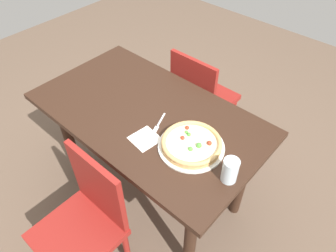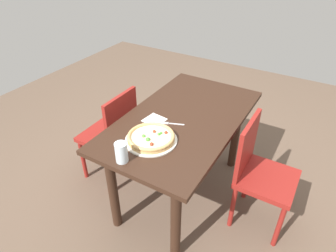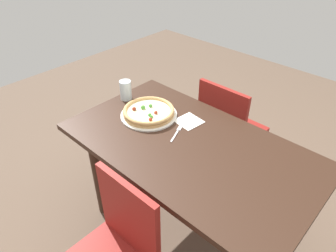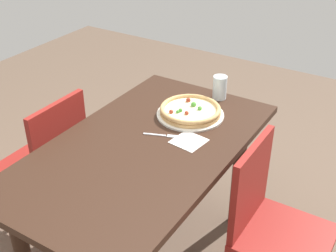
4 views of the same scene
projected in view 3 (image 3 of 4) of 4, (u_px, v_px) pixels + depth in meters
name	position (u px, v px, depth m)	size (l,w,h in m)	color
ground_plane	(185.00, 232.00, 2.12)	(6.00, 6.00, 0.00)	brown
dining_table	(189.00, 161.00, 1.75)	(1.38, 0.79, 0.77)	#331E14
chair_far	(228.00, 130.00, 2.28)	(0.40, 0.40, 0.87)	maroon
plate	(149.00, 115.00, 1.90)	(0.35, 0.35, 0.01)	silver
pizza	(149.00, 111.00, 1.89)	(0.31, 0.31, 0.05)	tan
fork	(177.00, 132.00, 1.76)	(0.07, 0.16, 0.00)	silver
drinking_glass	(126.00, 90.00, 2.03)	(0.08, 0.08, 0.13)	silver
napkin	(189.00, 121.00, 1.85)	(0.14, 0.14, 0.00)	white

